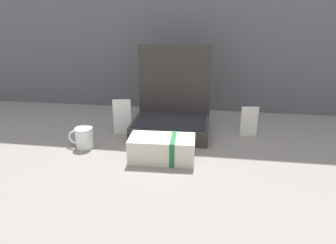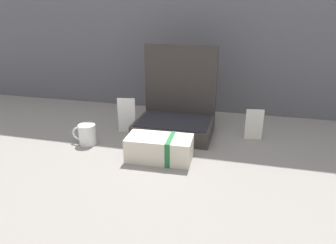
% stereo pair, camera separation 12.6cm
% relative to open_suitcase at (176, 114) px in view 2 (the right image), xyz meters
% --- Properties ---
extents(ground_plane, '(6.00, 6.00, 0.00)m').
position_rel_open_suitcase_xyz_m(ground_plane, '(0.02, -0.18, -0.10)').
color(ground_plane, slate).
extents(open_suitcase, '(0.37, 0.28, 0.42)m').
position_rel_open_suitcase_xyz_m(open_suitcase, '(0.00, 0.00, 0.00)').
color(open_suitcase, '#332D2B').
rests_on(open_suitcase, ground_plane).
extents(cream_toiletry_bag, '(0.27, 0.14, 0.10)m').
position_rel_open_suitcase_xyz_m(cream_toiletry_bag, '(0.00, -0.30, -0.05)').
color(cream_toiletry_bag, beige).
rests_on(cream_toiletry_bag, ground_plane).
extents(coffee_mug, '(0.11, 0.08, 0.09)m').
position_rel_open_suitcase_xyz_m(coffee_mug, '(-0.36, -0.24, -0.05)').
color(coffee_mug, white).
rests_on(coffee_mug, ground_plane).
extents(info_card_left, '(0.08, 0.02, 0.15)m').
position_rel_open_suitcase_xyz_m(info_card_left, '(0.37, 0.00, -0.02)').
color(info_card_left, silver).
rests_on(info_card_left, ground_plane).
extents(poster_card_right, '(0.09, 0.02, 0.18)m').
position_rel_open_suitcase_xyz_m(poster_card_right, '(-0.24, -0.06, -0.01)').
color(poster_card_right, white).
rests_on(poster_card_right, ground_plane).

